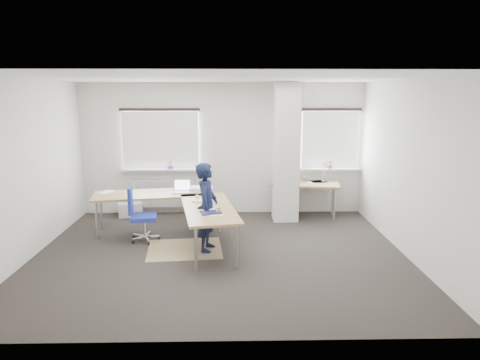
{
  "coord_description": "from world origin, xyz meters",
  "views": [
    {
      "loc": [
        0.19,
        -6.6,
        2.58
      ],
      "look_at": [
        0.35,
        0.9,
        1.05
      ],
      "focal_mm": 32.0,
      "sensor_mm": 36.0,
      "label": 1
    }
  ],
  "objects_px": {
    "desk_side": "(305,185)",
    "person": "(207,207)",
    "desk_main": "(179,202)",
    "task_chair": "(142,226)"
  },
  "relations": [
    {
      "from": "desk_main",
      "to": "desk_side",
      "type": "height_order",
      "value": "desk_side"
    },
    {
      "from": "desk_side",
      "to": "desk_main",
      "type": "bearing_deg",
      "value": -140.74
    },
    {
      "from": "desk_side",
      "to": "person",
      "type": "bearing_deg",
      "value": -125.14
    },
    {
      "from": "desk_side",
      "to": "person",
      "type": "relative_size",
      "value": 1.02
    },
    {
      "from": "desk_main",
      "to": "task_chair",
      "type": "distance_m",
      "value": 0.78
    },
    {
      "from": "task_chair",
      "to": "person",
      "type": "relative_size",
      "value": 0.67
    },
    {
      "from": "person",
      "to": "task_chair",
      "type": "bearing_deg",
      "value": 76.74
    },
    {
      "from": "desk_side",
      "to": "task_chair",
      "type": "bearing_deg",
      "value": -144.68
    },
    {
      "from": "desk_side",
      "to": "person",
      "type": "distance_m",
      "value": 2.77
    },
    {
      "from": "desk_main",
      "to": "task_chair",
      "type": "relative_size",
      "value": 2.85
    }
  ]
}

